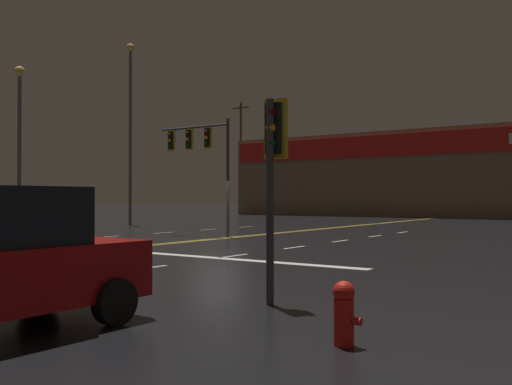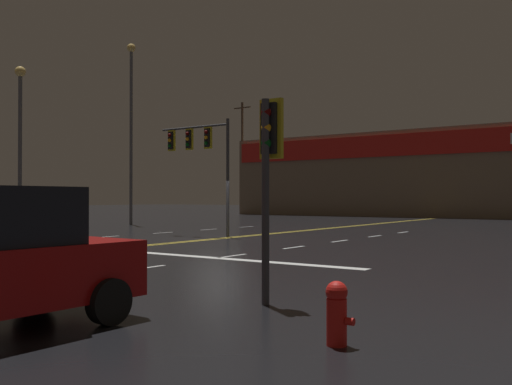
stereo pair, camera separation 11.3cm
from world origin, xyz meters
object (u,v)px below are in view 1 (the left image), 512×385
at_px(streetlight_median_approach, 19,124).
at_px(streetlight_near_left, 130,113).
at_px(traffic_signal_corner_southeast, 273,153).
at_px(fire_hydrant, 344,311).
at_px(traffic_signal_median, 198,147).

bearing_deg(streetlight_median_approach, streetlight_near_left, 96.43).
relative_size(streetlight_near_left, streetlight_median_approach, 1.38).
xyz_separation_m(traffic_signal_corner_southeast, streetlight_median_approach, (-21.93, 9.64, 3.11)).
height_order(traffic_signal_corner_southeast, fire_hydrant, traffic_signal_corner_southeast).
bearing_deg(fire_hydrant, traffic_signal_corner_southeast, 140.08).
height_order(traffic_signal_median, streetlight_near_left, streetlight_near_left).
distance_m(streetlight_near_left, streetlight_median_approach, 8.90).
relative_size(traffic_signal_median, traffic_signal_corner_southeast, 1.56).
relative_size(traffic_signal_median, streetlight_median_approach, 0.61).
distance_m(traffic_signal_corner_southeast, streetlight_near_left, 29.73).
height_order(streetlight_near_left, fire_hydrant, streetlight_near_left).
xyz_separation_m(streetlight_near_left, streetlight_median_approach, (0.98, -8.66, -1.79)).
bearing_deg(traffic_signal_corner_southeast, streetlight_median_approach, 156.27).
height_order(traffic_signal_median, streetlight_median_approach, streetlight_median_approach).
bearing_deg(streetlight_median_approach, traffic_signal_corner_southeast, -23.73).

